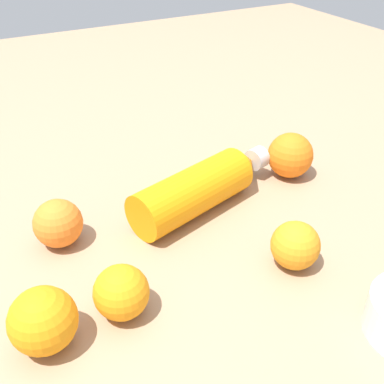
# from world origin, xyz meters

# --- Properties ---
(ground_plane) EXTENTS (2.40, 2.40, 0.00)m
(ground_plane) POSITION_xyz_m (0.00, 0.00, 0.00)
(ground_plane) COLOR #9E7F60
(water_bottle) EXTENTS (0.15, 0.29, 0.08)m
(water_bottle) POSITION_xyz_m (0.04, 0.03, 0.04)
(water_bottle) COLOR orange
(water_bottle) RESTS_ON ground_plane
(orange_0) EXTENTS (0.07, 0.07, 0.07)m
(orange_0) POSITION_xyz_m (0.22, 0.07, 0.04)
(orange_0) COLOR orange
(orange_0) RESTS_ON ground_plane
(orange_1) EXTENTS (0.07, 0.07, 0.07)m
(orange_1) POSITION_xyz_m (0.02, -0.21, 0.04)
(orange_1) COLOR orange
(orange_1) RESTS_ON ground_plane
(orange_2) EXTENTS (0.07, 0.07, 0.07)m
(orange_2) POSITION_xyz_m (0.19, -0.17, 0.04)
(orange_2) COLOR orange
(orange_2) RESTS_ON ground_plane
(orange_3) EXTENTS (0.08, 0.08, 0.08)m
(orange_3) POSITION_xyz_m (0.20, -0.27, 0.04)
(orange_3) COLOR orange
(orange_3) RESTS_ON ground_plane
(orange_4) EXTENTS (0.08, 0.08, 0.08)m
(orange_4) POSITION_xyz_m (0.02, 0.22, 0.04)
(orange_4) COLOR orange
(orange_4) RESTS_ON ground_plane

